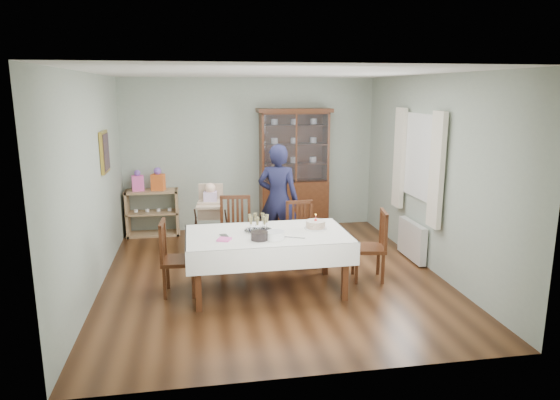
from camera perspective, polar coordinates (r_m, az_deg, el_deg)
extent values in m
plane|color=#593319|center=(6.93, -0.92, -8.58)|extent=(5.00, 5.00, 0.00)
plane|color=#9EAA99|center=(9.02, -3.39, 5.20)|extent=(4.50, 0.00, 4.50)
plane|color=#9EAA99|center=(6.62, -20.60, 1.74)|extent=(0.00, 5.00, 5.00)
plane|color=#9EAA99|center=(7.25, 16.92, 2.89)|extent=(0.00, 5.00, 5.00)
plane|color=white|center=(6.47, -1.00, 14.33)|extent=(5.00, 5.00, 0.00)
cube|color=#4C2713|center=(6.19, -1.44, -4.17)|extent=(1.91, 1.07, 0.06)
cube|color=white|center=(6.18, -1.45, -3.86)|extent=(2.01, 1.17, 0.01)
cube|color=#4C2713|center=(9.06, 1.58, -0.54)|extent=(1.20, 0.45, 0.90)
cube|color=white|center=(8.69, 1.86, 5.94)|extent=(1.12, 0.01, 1.16)
cube|color=#4C2713|center=(8.83, 1.64, 10.21)|extent=(1.30, 0.48, 0.07)
cube|color=tan|center=(9.05, -14.22, -3.75)|extent=(0.90, 0.38, 0.04)
cube|color=tan|center=(8.96, -14.35, -1.41)|extent=(0.90, 0.38, 0.03)
cube|color=tan|center=(8.87, -14.48, 0.97)|extent=(0.90, 0.38, 0.04)
cube|color=tan|center=(9.00, -17.01, -1.50)|extent=(0.04, 0.38, 0.80)
cube|color=tan|center=(8.93, -11.66, -1.32)|extent=(0.04, 0.38, 0.80)
cube|color=gold|center=(7.35, -19.42, 5.20)|extent=(0.04, 0.48, 0.58)
cube|color=white|center=(7.48, 15.79, 4.78)|extent=(0.04, 1.02, 1.22)
cube|color=silver|center=(6.92, 17.47, 3.24)|extent=(0.07, 0.30, 1.55)
cube|color=silver|center=(8.03, 13.48, 4.69)|extent=(0.07, 0.30, 1.55)
cube|color=white|center=(7.71, 14.84, -4.45)|extent=(0.10, 0.80, 0.55)
cube|color=#4C2713|center=(7.07, -5.12, -4.21)|extent=(0.50, 0.50, 0.05)
cube|color=#4C2713|center=(7.20, -5.12, -1.60)|extent=(0.44, 0.09, 0.54)
cube|color=#4C2713|center=(7.16, 2.53, -4.31)|extent=(0.42, 0.42, 0.05)
cube|color=#4C2713|center=(7.27, 2.21, -1.97)|extent=(0.40, 0.04, 0.49)
cube|color=#4C2713|center=(6.33, -11.42, -6.81)|extent=(0.44, 0.44, 0.05)
cube|color=#4C2713|center=(6.27, -13.25, -4.62)|extent=(0.06, 0.40, 0.49)
cube|color=#4C2713|center=(6.76, 10.04, -5.45)|extent=(0.49, 0.49, 0.05)
cube|color=#4C2713|center=(6.72, 11.74, -3.34)|extent=(0.11, 0.40, 0.50)
imported|color=black|center=(7.61, -0.22, 0.05)|extent=(0.72, 0.60, 1.70)
cube|color=tan|center=(7.64, -7.92, -1.06)|extent=(0.40, 0.36, 0.26)
cube|color=tan|center=(7.59, -7.97, 0.53)|extent=(0.37, 0.10, 0.30)
cube|color=tan|center=(7.62, -7.94, -0.43)|extent=(0.41, 0.21, 0.03)
cube|color=silver|center=(7.60, -7.96, 0.21)|extent=(0.21, 0.17, 0.20)
sphere|color=beige|center=(7.57, -8.00, 1.34)|extent=(0.16, 0.16, 0.16)
cylinder|color=silver|center=(6.25, -2.49, -3.56)|extent=(0.35, 0.35, 0.01)
torus|color=silver|center=(6.25, -2.49, -3.48)|extent=(0.36, 0.36, 0.01)
cylinder|color=white|center=(6.38, 4.08, -3.23)|extent=(0.28, 0.28, 0.02)
cylinder|color=brown|center=(6.36, 4.09, -2.79)|extent=(0.25, 0.25, 0.09)
cylinder|color=silver|center=(6.35, 4.10, -2.39)|extent=(0.25, 0.25, 0.01)
cylinder|color=#F24C4C|center=(6.34, 4.10, -2.02)|extent=(0.01, 0.01, 0.07)
sphere|color=yellow|center=(6.33, 4.11, -1.68)|extent=(0.02, 0.02, 0.02)
cylinder|color=black|center=(5.90, -2.36, -4.11)|extent=(0.27, 0.27, 0.10)
cylinder|color=white|center=(5.92, -0.55, -4.04)|extent=(0.24, 0.24, 0.10)
cube|color=#F55AB0|center=(5.92, -6.41, -4.50)|extent=(0.19, 0.19, 0.02)
cube|color=silver|center=(5.98, 1.70, -4.31)|extent=(0.24, 0.12, 0.01)
cube|color=#F55AB0|center=(8.85, -15.93, 1.86)|extent=(0.21, 0.16, 0.26)
sphere|color=#E533B2|center=(8.82, -16.00, 2.98)|extent=(0.11, 0.11, 0.11)
cube|color=orange|center=(8.81, -13.75, 1.99)|extent=(0.25, 0.20, 0.28)
sphere|color=#E533B2|center=(8.78, -13.82, 3.23)|extent=(0.13, 0.13, 0.13)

